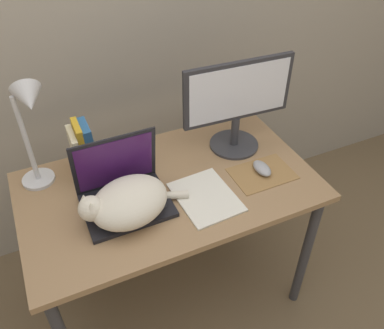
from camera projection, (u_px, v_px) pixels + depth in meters
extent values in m
cube|color=#93704C|center=(169.00, 187.00, 1.65)|extent=(1.18, 0.69, 0.03)
cylinder|color=#38383D|center=(306.00, 253.00, 1.86)|extent=(0.04, 0.04, 0.72)
cylinder|color=#38383D|center=(43.00, 239.00, 1.93)|extent=(0.04, 0.04, 0.72)
cylinder|color=#38383D|center=(241.00, 176.00, 2.27)|extent=(0.04, 0.04, 0.72)
cube|color=black|center=(127.00, 206.00, 1.54)|extent=(0.32, 0.25, 0.02)
cube|color=#28282D|center=(128.00, 206.00, 1.52)|extent=(0.27, 0.13, 0.00)
cube|color=black|center=(115.00, 162.00, 1.53)|extent=(0.32, 0.05, 0.25)
cube|color=#421956|center=(115.00, 163.00, 1.53)|extent=(0.29, 0.04, 0.22)
ellipsoid|color=beige|center=(130.00, 202.00, 1.47)|extent=(0.34, 0.30, 0.14)
sphere|color=beige|center=(91.00, 208.00, 1.41)|extent=(0.09, 0.09, 0.09)
cone|color=beige|center=(84.00, 198.00, 1.39)|extent=(0.04, 0.04, 0.03)
cone|color=beige|center=(91.00, 207.00, 1.36)|extent=(0.04, 0.04, 0.03)
cylinder|color=beige|center=(171.00, 195.00, 1.57)|extent=(0.14, 0.08, 0.03)
cylinder|color=#333338|center=(234.00, 144.00, 1.84)|extent=(0.22, 0.22, 0.01)
cylinder|color=#333338|center=(235.00, 131.00, 1.80)|extent=(0.04, 0.04, 0.14)
cube|color=#28282D|center=(238.00, 91.00, 1.67)|extent=(0.48, 0.05, 0.26)
cube|color=silver|center=(240.00, 92.00, 1.66)|extent=(0.44, 0.02, 0.23)
cube|color=olive|center=(262.00, 174.00, 1.69)|extent=(0.26, 0.18, 0.00)
ellipsoid|color=#99999E|center=(262.00, 168.00, 1.69)|extent=(0.06, 0.10, 0.03)
cube|color=beige|center=(76.00, 153.00, 1.65)|extent=(0.02, 0.14, 0.19)
cube|color=gold|center=(81.00, 148.00, 1.64)|extent=(0.02, 0.12, 0.23)
cube|color=#285B93|center=(89.00, 147.00, 1.66)|extent=(0.05, 0.12, 0.22)
cylinder|color=silver|center=(39.00, 179.00, 1.66)|extent=(0.13, 0.13, 0.01)
cylinder|color=silver|center=(26.00, 140.00, 1.53)|extent=(0.02, 0.02, 0.38)
cone|color=silver|center=(28.00, 99.00, 1.40)|extent=(0.11, 0.13, 0.14)
cube|color=silver|center=(206.00, 197.00, 1.58)|extent=(0.23, 0.29, 0.01)
cylinder|color=#232328|center=(123.00, 152.00, 1.79)|extent=(0.02, 0.02, 0.02)
sphere|color=#4C4C51|center=(123.00, 146.00, 1.77)|extent=(0.04, 0.04, 0.04)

